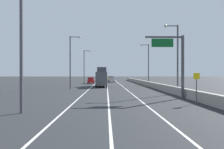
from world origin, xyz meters
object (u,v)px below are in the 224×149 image
speed_advisory_sign (196,86)px  lamp_post_left_mid (72,58)px  car_green_3 (103,78)px  overhead_sign_gantry (177,59)px  lamp_post_left_near (25,35)px  car_silver_0 (112,79)px  box_truck (102,78)px  lamp_post_right_third (147,62)px  car_yellow_2 (111,79)px  lamp_post_right_second (176,54)px  car_red_1 (91,80)px  lamp_post_left_far (85,64)px

speed_advisory_sign → lamp_post_left_mid: bearing=126.1°
car_green_3 → overhead_sign_gantry: bearing=-81.5°
lamp_post_left_mid → car_green_3: lamp_post_left_mid is taller
speed_advisory_sign → lamp_post_left_near: bearing=-161.6°
car_silver_0 → lamp_post_left_mid: bearing=-104.3°
lamp_post_left_mid → box_truck: (5.58, 7.62, -3.79)m
speed_advisory_sign → car_silver_0: speed_advisory_sign is taller
lamp_post_right_third → car_green_3: lamp_post_right_third is taller
car_yellow_2 → car_green_3: (-3.05, 5.46, -0.03)m
lamp_post_right_third → car_green_3: (-11.41, 38.14, -4.84)m
lamp_post_right_second → lamp_post_left_mid: bearing=148.4°
box_truck → car_green_3: bearing=90.5°
car_red_1 → lamp_post_right_third: bearing=-38.5°
lamp_post_right_second → lamp_post_left_near: bearing=-135.7°
box_truck → car_silver_0: bearing=83.6°
overhead_sign_gantry → car_green_3: 66.82m
car_yellow_2 → lamp_post_right_third: bearing=-75.7°
car_red_1 → car_green_3: bearing=83.4°
lamp_post_right_third → car_yellow_2: (-8.35, 32.68, -4.81)m
lamp_post_right_third → car_silver_0: size_ratio=2.37×
lamp_post_left_mid → car_red_1: (2.13, 22.99, -4.89)m
lamp_post_right_third → box_truck: bearing=-160.8°
lamp_post_left_far → car_silver_0: bearing=39.7°
car_silver_0 → speed_advisory_sign: bearing=-82.6°
overhead_sign_gantry → car_red_1: overhead_sign_gantry is taller
box_truck → overhead_sign_gantry: bearing=-68.5°
lamp_post_left_near → lamp_post_left_mid: size_ratio=1.00×
lamp_post_left_near → lamp_post_left_far: (-0.52, 52.38, 0.00)m
car_silver_0 → lamp_post_right_third: bearing=-69.3°
speed_advisory_sign → car_silver_0: 54.86m
overhead_sign_gantry → lamp_post_right_second: lamp_post_right_second is taller
lamp_post_right_second → car_red_1: (-14.69, 33.36, -4.89)m
lamp_post_left_mid → lamp_post_left_near: bearing=-88.7°
lamp_post_left_mid → car_silver_0: 34.55m
lamp_post_right_second → lamp_post_left_mid: 19.75m
lamp_post_left_far → box_truck: lamp_post_left_far is taller
lamp_post_left_far → car_silver_0: lamp_post_left_far is taller
lamp_post_left_mid → box_truck: lamp_post_left_mid is taller
car_red_1 → overhead_sign_gantry: bearing=-71.9°
car_yellow_2 → lamp_post_left_mid: bearing=-100.6°
lamp_post_right_second → car_yellow_2: (-8.55, 54.51, -4.81)m
car_silver_0 → car_green_3: 16.75m
car_green_3 → box_truck: (0.37, -41.97, 1.05)m
lamp_post_left_near → car_red_1: 49.45m
car_red_1 → car_yellow_2: car_yellow_2 is taller
lamp_post_right_third → car_silver_0: bearing=110.7°
car_yellow_2 → car_green_3: 6.25m
lamp_post_right_third → car_silver_0: (-8.18, 21.70, -4.80)m
car_yellow_2 → car_green_3: car_yellow_2 is taller
lamp_post_right_second → car_green_3: lamp_post_right_second is taller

